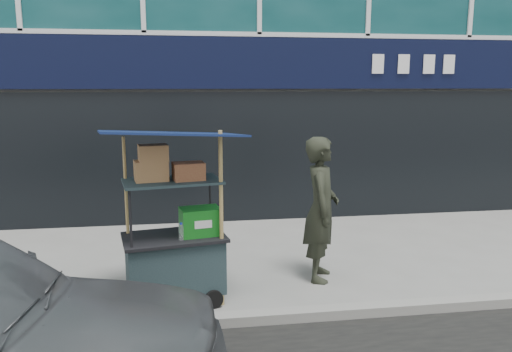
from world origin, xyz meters
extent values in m
plane|color=slate|center=(0.00, 0.00, 0.00)|extent=(80.00, 80.00, 0.00)
cube|color=gray|center=(0.00, -0.20, 0.06)|extent=(80.00, 0.18, 0.12)
cube|color=black|center=(0.00, 3.86, 2.90)|extent=(15.68, 0.06, 0.90)
cube|color=black|center=(0.00, 3.90, 1.20)|extent=(15.68, 0.04, 2.40)
cube|color=#1B2A2E|center=(-1.53, 0.49, 0.45)|extent=(1.18, 0.81, 0.64)
cylinder|color=black|center=(-1.84, 0.09, 0.11)|extent=(0.22, 0.08, 0.22)
cylinder|color=black|center=(-1.09, 0.23, 0.11)|extent=(0.22, 0.08, 0.22)
cube|color=black|center=(-1.53, 0.49, 0.79)|extent=(1.27, 0.90, 0.04)
cylinder|color=black|center=(-1.97, 0.14, 1.11)|extent=(0.03, 0.03, 0.68)
cylinder|color=black|center=(-0.99, 0.31, 1.11)|extent=(0.03, 0.03, 0.68)
cylinder|color=black|center=(-2.07, 0.67, 1.11)|extent=(0.03, 0.03, 0.68)
cylinder|color=black|center=(-1.08, 0.85, 1.11)|extent=(0.03, 0.03, 0.68)
cube|color=#1B2A2E|center=(-1.53, 0.49, 1.45)|extent=(1.18, 0.81, 0.03)
cylinder|color=#AB8A4D|center=(-0.99, 0.31, 1.02)|extent=(0.05, 0.05, 2.04)
cylinder|color=#AB8A4D|center=(-2.07, 0.67, 0.98)|extent=(0.04, 0.04, 1.95)
cube|color=#0B183F|center=(-1.53, 0.49, 2.00)|extent=(1.71, 1.34, 0.18)
cube|color=#106618|center=(-1.22, 0.50, 0.97)|extent=(0.50, 0.39, 0.32)
cylinder|color=silver|center=(-1.44, 0.32, 0.90)|extent=(0.07, 0.07, 0.18)
cylinder|color=#1931BE|center=(-1.44, 0.32, 1.00)|extent=(0.03, 0.03, 0.02)
cube|color=olive|center=(-1.76, 0.50, 1.58)|extent=(0.40, 0.33, 0.23)
cube|color=olive|center=(-1.34, 0.48, 1.57)|extent=(0.38, 0.31, 0.20)
cube|color=olive|center=(-1.73, 0.48, 1.78)|extent=(0.35, 0.29, 0.18)
imported|color=#25281D|center=(0.36, 0.94, 0.94)|extent=(0.63, 0.79, 1.88)
camera|label=1|loc=(-1.40, -5.14, 2.54)|focal=35.00mm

